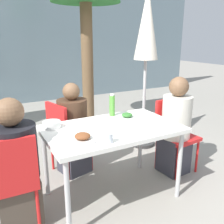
{
  "coord_description": "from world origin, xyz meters",
  "views": [
    {
      "loc": [
        -1.08,
        -1.97,
        1.57
      ],
      "look_at": [
        0.0,
        0.0,
        0.9
      ],
      "focal_mm": 40.0,
      "sensor_mm": 36.0,
      "label": 1
    }
  ],
  "objects_px": {
    "person_left": "(16,169)",
    "chair_right": "(173,129)",
    "bottle": "(112,105)",
    "closed_umbrella": "(147,32)",
    "chair_far": "(65,133)",
    "drinking_cup": "(108,138)",
    "person_right": "(176,129)",
    "chair_left": "(11,177)",
    "salad_bowl": "(52,125)",
    "person_far": "(73,132)"
  },
  "relations": [
    {
      "from": "bottle",
      "to": "chair_right",
      "type": "bearing_deg",
      "value": -11.86
    },
    {
      "from": "chair_left",
      "to": "bottle",
      "type": "xyz_separation_m",
      "value": [
        1.12,
        0.37,
        0.36
      ]
    },
    {
      "from": "salad_bowl",
      "to": "person_far",
      "type": "bearing_deg",
      "value": 48.93
    },
    {
      "from": "chair_far",
      "to": "salad_bowl",
      "type": "distance_m",
      "value": 0.57
    },
    {
      "from": "person_left",
      "to": "drinking_cup",
      "type": "relative_size",
      "value": 14.04
    },
    {
      "from": "bottle",
      "to": "person_far",
      "type": "bearing_deg",
      "value": 135.75
    },
    {
      "from": "chair_right",
      "to": "drinking_cup",
      "type": "height_order",
      "value": "chair_right"
    },
    {
      "from": "person_right",
      "to": "drinking_cup",
      "type": "distance_m",
      "value": 1.18
    },
    {
      "from": "chair_left",
      "to": "salad_bowl",
      "type": "relative_size",
      "value": 5.15
    },
    {
      "from": "person_right",
      "to": "chair_far",
      "type": "distance_m",
      "value": 1.3
    },
    {
      "from": "chair_left",
      "to": "chair_far",
      "type": "xyz_separation_m",
      "value": [
        0.69,
        0.73,
        0.0
      ]
    },
    {
      "from": "person_right",
      "to": "chair_left",
      "type": "bearing_deg",
      "value": -0.98
    },
    {
      "from": "bottle",
      "to": "salad_bowl",
      "type": "distance_m",
      "value": 0.69
    },
    {
      "from": "drinking_cup",
      "to": "salad_bowl",
      "type": "relative_size",
      "value": 0.48
    },
    {
      "from": "bottle",
      "to": "salad_bowl",
      "type": "bearing_deg",
      "value": -174.66
    },
    {
      "from": "chair_far",
      "to": "bottle",
      "type": "bearing_deg",
      "value": 35.8
    },
    {
      "from": "chair_left",
      "to": "bottle",
      "type": "bearing_deg",
      "value": 20.1
    },
    {
      "from": "chair_far",
      "to": "drinking_cup",
      "type": "xyz_separation_m",
      "value": [
        0.05,
        -0.99,
        0.28
      ]
    },
    {
      "from": "chair_left",
      "to": "salad_bowl",
      "type": "distance_m",
      "value": 0.59
    },
    {
      "from": "closed_umbrella",
      "to": "drinking_cup",
      "type": "distance_m",
      "value": 1.93
    },
    {
      "from": "drinking_cup",
      "to": "chair_right",
      "type": "bearing_deg",
      "value": 22.43
    },
    {
      "from": "person_left",
      "to": "chair_right",
      "type": "distance_m",
      "value": 1.83
    },
    {
      "from": "salad_bowl",
      "to": "chair_far",
      "type": "bearing_deg",
      "value": 59.01
    },
    {
      "from": "person_far",
      "to": "closed_umbrella",
      "type": "distance_m",
      "value": 1.66
    },
    {
      "from": "chair_right",
      "to": "salad_bowl",
      "type": "height_order",
      "value": "chair_right"
    },
    {
      "from": "chair_right",
      "to": "bottle",
      "type": "bearing_deg",
      "value": -16.69
    },
    {
      "from": "person_left",
      "to": "bottle",
      "type": "relative_size",
      "value": 4.68
    },
    {
      "from": "chair_far",
      "to": "person_far",
      "type": "xyz_separation_m",
      "value": [
        0.09,
        -0.03,
        0.0
      ]
    },
    {
      "from": "person_left",
      "to": "salad_bowl",
      "type": "height_order",
      "value": "person_left"
    },
    {
      "from": "chair_right",
      "to": "chair_far",
      "type": "distance_m",
      "value": 1.3
    },
    {
      "from": "closed_umbrella",
      "to": "drinking_cup",
      "type": "bearing_deg",
      "value": -135.34
    },
    {
      "from": "person_left",
      "to": "closed_umbrella",
      "type": "relative_size",
      "value": 0.51
    },
    {
      "from": "chair_left",
      "to": "salad_bowl",
      "type": "bearing_deg",
      "value": 36.93
    },
    {
      "from": "drinking_cup",
      "to": "closed_umbrella",
      "type": "bearing_deg",
      "value": 44.66
    },
    {
      "from": "person_right",
      "to": "bottle",
      "type": "distance_m",
      "value": 0.82
    },
    {
      "from": "chair_right",
      "to": "bottle",
      "type": "relative_size",
      "value": 3.58
    },
    {
      "from": "person_right",
      "to": "bottle",
      "type": "xyz_separation_m",
      "value": [
        -0.71,
        0.24,
        0.32
      ]
    },
    {
      "from": "person_far",
      "to": "bottle",
      "type": "bearing_deg",
      "value": 31.49
    },
    {
      "from": "person_left",
      "to": "salad_bowl",
      "type": "distance_m",
      "value": 0.51
    },
    {
      "from": "person_left",
      "to": "salad_bowl",
      "type": "relative_size",
      "value": 6.73
    },
    {
      "from": "chair_far",
      "to": "closed_umbrella",
      "type": "xyz_separation_m",
      "value": [
        1.28,
        0.23,
        1.13
      ]
    },
    {
      "from": "person_far",
      "to": "salad_bowl",
      "type": "bearing_deg",
      "value": -55.33
    },
    {
      "from": "person_far",
      "to": "salad_bowl",
      "type": "xyz_separation_m",
      "value": [
        -0.35,
        -0.4,
        0.27
      ]
    },
    {
      "from": "person_right",
      "to": "closed_umbrella",
      "type": "xyz_separation_m",
      "value": [
        0.14,
        0.83,
        1.09
      ]
    },
    {
      "from": "person_left",
      "to": "bottle",
      "type": "bearing_deg",
      "value": 17.08
    },
    {
      "from": "person_right",
      "to": "person_left",
      "type": "bearing_deg",
      "value": -3.39
    },
    {
      "from": "closed_umbrella",
      "to": "chair_far",
      "type": "bearing_deg",
      "value": -169.96
    },
    {
      "from": "drinking_cup",
      "to": "person_left",
      "type": "bearing_deg",
      "value": 153.74
    },
    {
      "from": "chair_left",
      "to": "chair_right",
      "type": "relative_size",
      "value": 1.0
    },
    {
      "from": "person_left",
      "to": "chair_far",
      "type": "distance_m",
      "value": 0.91
    }
  ]
}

